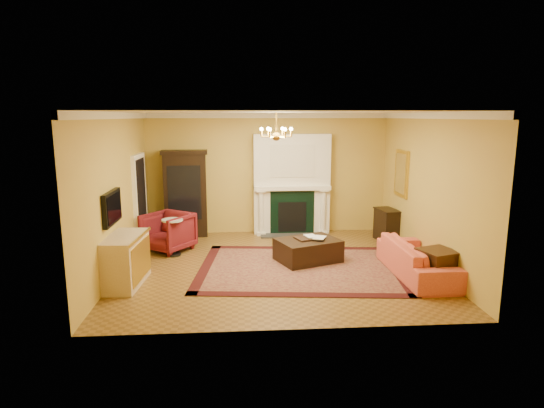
{
  "coord_description": "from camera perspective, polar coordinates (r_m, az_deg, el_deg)",
  "views": [
    {
      "loc": [
        -0.7,
        -8.6,
        2.93
      ],
      "look_at": [
        -0.06,
        0.3,
        1.2
      ],
      "focal_mm": 30.0,
      "sensor_mm": 36.0,
      "label": 1
    }
  ],
  "objects": [
    {
      "name": "ceiling",
      "position": [
        8.63,
        0.55,
        11.51
      ],
      "size": [
        6.0,
        5.5,
        0.02
      ],
      "primitive_type": "cube",
      "color": "white",
      "rests_on": "wall_back"
    },
    {
      "name": "tv_panel",
      "position": [
        8.46,
        -19.43,
        -0.41
      ],
      "size": [
        0.09,
        0.95,
        0.58
      ],
      "color": "black",
      "rests_on": "wall_left"
    },
    {
      "name": "gilt_mirror",
      "position": [
        10.73,
        15.93,
        3.71
      ],
      "size": [
        0.06,
        0.76,
        1.05
      ],
      "color": "gold",
      "rests_on": "wall_right"
    },
    {
      "name": "book_b",
      "position": [
        9.27,
        5.29,
        -3.31
      ],
      "size": [
        0.22,
        0.11,
        0.31
      ],
      "primitive_type": "imported",
      "rotation": [
        0.0,
        0.0,
        -0.4
      ],
      "color": "gray",
      "rests_on": "ottoman_tray"
    },
    {
      "name": "topiary_right",
      "position": [
        11.42,
        6.38,
        3.43
      ],
      "size": [
        0.14,
        0.14,
        0.39
      ],
      "color": "gray",
      "rests_on": "fireplace"
    },
    {
      "name": "wall_right",
      "position": [
        9.48,
        18.99,
        1.7
      ],
      "size": [
        0.02,
        5.5,
        3.0
      ],
      "primitive_type": "cube",
      "color": "#B99742",
      "rests_on": "floor"
    },
    {
      "name": "wall_back",
      "position": [
        11.48,
        -0.59,
        3.82
      ],
      "size": [
        6.0,
        0.02,
        3.0
      ],
      "primitive_type": "cube",
      "color": "#B99742",
      "rests_on": "floor"
    },
    {
      "name": "coral_sofa",
      "position": [
        8.89,
        17.78,
        -5.93
      ],
      "size": [
        0.66,
        2.18,
        0.85
      ],
      "primitive_type": "imported",
      "rotation": [
        0.0,
        0.0,
        1.58
      ],
      "color": "#E36348",
      "rests_on": "floor"
    },
    {
      "name": "doorway",
      "position": [
        10.72,
        -16.19,
        0.41
      ],
      "size": [
        0.08,
        1.05,
        2.1
      ],
      "color": "white",
      "rests_on": "wall_left"
    },
    {
      "name": "commode",
      "position": [
        8.42,
        -18.0,
        -6.75
      ],
      "size": [
        0.65,
        1.23,
        0.89
      ],
      "primitive_type": "cube",
      "rotation": [
        0.0,
        0.0,
        -0.08
      ],
      "color": "beige",
      "rests_on": "floor"
    },
    {
      "name": "oriental_rug",
      "position": [
        8.99,
        3.51,
        -8.02
      ],
      "size": [
        4.17,
        3.3,
        0.02
      ],
      "primitive_type": "cube",
      "rotation": [
        0.0,
        0.0,
        -0.1
      ],
      "color": "#430E18",
      "rests_on": "floor"
    },
    {
      "name": "ottoman_tray",
      "position": [
        9.34,
        4.51,
        -4.27
      ],
      "size": [
        0.59,
        0.52,
        0.03
      ],
      "primitive_type": "cube",
      "rotation": [
        0.0,
        0.0,
        0.36
      ],
      "color": "black",
      "rests_on": "leather_ottoman"
    },
    {
      "name": "wingback_armchair",
      "position": [
        10.25,
        -12.94,
        -3.21
      ],
      "size": [
        1.23,
        1.22,
        0.93
      ],
      "primitive_type": "imported",
      "rotation": [
        0.0,
        0.0,
        -0.62
      ],
      "color": "maroon",
      "rests_on": "floor"
    },
    {
      "name": "console_table",
      "position": [
        11.15,
        14.2,
        -2.64
      ],
      "size": [
        0.48,
        0.71,
        0.74
      ],
      "primitive_type": "cube",
      "rotation": [
        0.0,
        0.0,
        0.16
      ],
      "color": "black",
      "rests_on": "floor"
    },
    {
      "name": "book_a",
      "position": [
        9.29,
        4.28,
        -3.33
      ],
      "size": [
        0.22,
        0.08,
        0.29
      ],
      "primitive_type": "imported",
      "rotation": [
        0.0,
        0.0,
        0.27
      ],
      "color": "gray",
      "rests_on": "ottoman_tray"
    },
    {
      "name": "crown_molding",
      "position": [
        9.59,
        0.07,
        11.04
      ],
      "size": [
        6.0,
        5.5,
        0.12
      ],
      "color": "white",
      "rests_on": "ceiling"
    },
    {
      "name": "wall_left",
      "position": [
        9.02,
        -18.9,
        1.26
      ],
      "size": [
        0.02,
        5.5,
        3.0
      ],
      "primitive_type": "cube",
      "color": "#B99742",
      "rests_on": "floor"
    },
    {
      "name": "end_table",
      "position": [
        8.51,
        20.0,
        -7.65
      ],
      "size": [
        0.67,
        0.67,
        0.62
      ],
      "primitive_type": "cube",
      "rotation": [
        0.0,
        0.0,
        0.32
      ],
      "color": "black",
      "rests_on": "floor"
    },
    {
      "name": "pedestal_table",
      "position": [
        9.87,
        -12.33,
        -3.76
      ],
      "size": [
        0.44,
        0.44,
        0.79
      ],
      "color": "black",
      "rests_on": "floor"
    },
    {
      "name": "wall_front",
      "position": [
        6.06,
        2.64,
        -2.69
      ],
      "size": [
        6.0,
        0.02,
        3.0
      ],
      "primitive_type": "cube",
      "color": "#B99742",
      "rests_on": "floor"
    },
    {
      "name": "floor",
      "position": [
        9.12,
        0.51,
        -7.83
      ],
      "size": [
        6.0,
        5.5,
        0.02
      ],
      "primitive_type": "cube",
      "color": "brown",
      "rests_on": "ground"
    },
    {
      "name": "fireplace",
      "position": [
        11.39,
        2.49,
        2.2
      ],
      "size": [
        1.9,
        0.7,
        2.5
      ],
      "color": "white",
      "rests_on": "wall_back"
    },
    {
      "name": "china_cabinet",
      "position": [
        11.34,
        -10.78,
        1.05
      ],
      "size": [
        1.04,
        0.53,
        2.03
      ],
      "primitive_type": "cube",
      "rotation": [
        0.0,
        0.0,
        0.07
      ],
      "color": "black",
      "rests_on": "floor"
    },
    {
      "name": "topiary_left",
      "position": [
        11.25,
        -1.06,
        3.37
      ],
      "size": [
        0.14,
        0.14,
        0.38
      ],
      "color": "gray",
      "rests_on": "fireplace"
    },
    {
      "name": "chandelier",
      "position": [
        8.64,
        0.54,
        8.84
      ],
      "size": [
        0.63,
        0.55,
        0.53
      ],
      "color": "gold",
      "rests_on": "ceiling"
    },
    {
      "name": "leather_ottoman",
      "position": [
        9.35,
        4.53,
        -5.78
      ],
      "size": [
        1.43,
        1.25,
        0.45
      ],
      "primitive_type": "cube",
      "rotation": [
        0.0,
        0.0,
        0.38
      ],
      "color": "black",
      "rests_on": "oriental_rug"
    }
  ]
}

